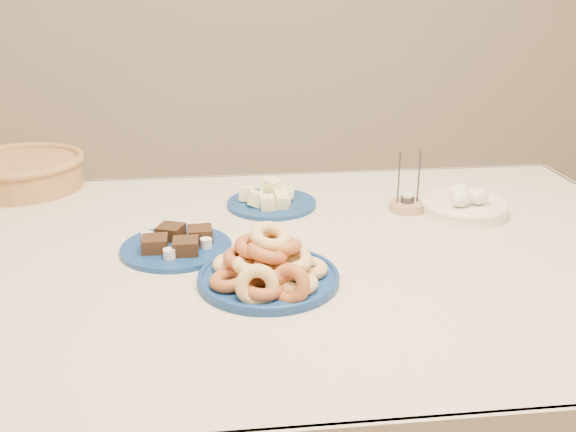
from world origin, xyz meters
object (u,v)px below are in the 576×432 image
Objects in this scene: brownie_plate at (177,245)px; candle_holder at (407,205)px; wicker_basket at (22,171)px; dining_table at (285,297)px; egg_bowl at (464,205)px; donut_platter at (269,267)px; melon_plate at (271,199)px.

brownie_plate is 1.79× the size of candle_holder.
wicker_basket is at bearing 163.75° from candle_holder.
dining_table is 6.23× the size of egg_bowl.
donut_platter is 1.12× the size of egg_bowl.
egg_bowl reaches higher than brownie_plate.
egg_bowl is at bearing -18.14° from candle_holder.
donut_platter reaches higher than egg_bowl.
dining_table is 4.85× the size of wicker_basket.
wicker_basket reaches higher than melon_plate.
dining_table is 5.56× the size of donut_platter.
donut_platter is 0.88m from wicker_basket.
candle_holder is 0.14m from egg_bowl.
candle_holder is at bearing 43.75° from donut_platter.
candle_holder reaches higher than wicker_basket.
brownie_plate is at bearing -168.36° from egg_bowl.
melon_plate is 1.88× the size of candle_holder.
egg_bowl is (1.11, -0.33, -0.03)m from wicker_basket.
dining_table is 0.50m from egg_bowl.
wicker_basket is (-0.65, 0.50, 0.15)m from dining_table.
melon_plate is 0.69m from wicker_basket.
egg_bowl is (0.50, 0.31, -0.01)m from donut_platter.
wicker_basket is at bearing 132.57° from brownie_plate.
brownie_plate is (-0.22, -0.25, -0.00)m from melon_plate.
wicker_basket reaches higher than brownie_plate.
donut_platter is 0.51m from candle_holder.
brownie_plate is 0.75× the size of wicker_basket.
melon_plate is (-0.00, 0.28, 0.12)m from dining_table.
donut_platter is 2.07× the size of candle_holder.
donut_platter is at bearing -108.56° from dining_table.
egg_bowl is (0.68, 0.14, 0.01)m from brownie_plate.
melon_plate is at bearing 166.78° from egg_bowl.
wicker_basket is at bearing 161.30° from melon_plate.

